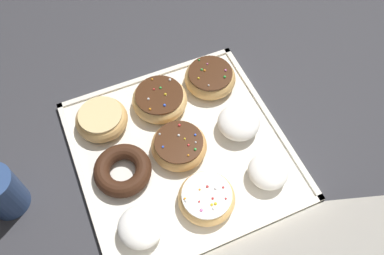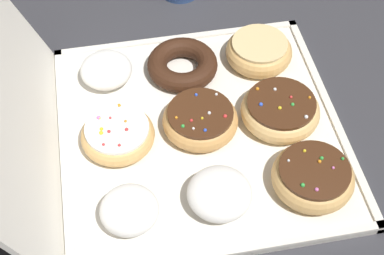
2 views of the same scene
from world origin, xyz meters
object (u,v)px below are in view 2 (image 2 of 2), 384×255
at_px(sprinkle_donut_4, 199,120).
at_px(chocolate_cake_ring_donut_5, 182,65).
at_px(glazed_ring_donut_2, 259,51).
at_px(sprinkle_donut_7, 118,134).
at_px(donut_box, 201,132).
at_px(powdered_filled_donut_3, 223,193).
at_px(sprinkle_donut_1, 280,110).
at_px(powdered_filled_donut_8, 106,70).
at_px(powdered_filled_donut_6, 129,210).
at_px(sprinkle_donut_0, 313,177).

bearing_deg(sprinkle_donut_4, chocolate_cake_ring_donut_5, 1.81).
bearing_deg(glazed_ring_donut_2, sprinkle_donut_4, 135.15).
bearing_deg(sprinkle_donut_7, chocolate_cake_ring_donut_5, -43.14).
bearing_deg(sprinkle_donut_4, glazed_ring_donut_2, -44.85).
distance_m(glazed_ring_donut_2, sprinkle_donut_4, 0.18).
xyz_separation_m(donut_box, powdered_filled_donut_3, (-0.13, -0.00, 0.03)).
relative_size(sprinkle_donut_4, sprinkle_donut_7, 1.05).
height_order(sprinkle_donut_1, powdered_filled_donut_8, same).
relative_size(donut_box, sprinkle_donut_7, 3.88).
distance_m(powdered_filled_donut_6, sprinkle_donut_7, 0.14).
distance_m(glazed_ring_donut_2, chocolate_cake_ring_donut_5, 0.13).
bearing_deg(powdered_filled_donut_6, sprinkle_donut_4, -41.26).
xyz_separation_m(sprinkle_donut_0, sprinkle_donut_7, (0.13, 0.26, -0.00)).
bearing_deg(powdered_filled_donut_6, donut_box, -42.76).
distance_m(chocolate_cake_ring_donut_5, sprinkle_donut_7, 0.18).
bearing_deg(powdered_filled_donut_3, donut_box, 2.05).
relative_size(sprinkle_donut_0, chocolate_cake_ring_donut_5, 1.01).
xyz_separation_m(donut_box, powdered_filled_donut_6, (-0.14, 0.13, 0.03)).
bearing_deg(sprinkle_donut_1, powdered_filled_donut_8, 62.32).
bearing_deg(glazed_ring_donut_2, powdered_filled_donut_6, 136.98).
bearing_deg(donut_box, sprinkle_donut_0, -133.29).
relative_size(glazed_ring_donut_2, powdered_filled_donut_8, 1.33).
distance_m(donut_box, sprinkle_donut_1, 0.13).
relative_size(glazed_ring_donut_2, powdered_filled_donut_6, 1.39).
bearing_deg(sprinkle_donut_4, sprinkle_donut_7, 92.08).
bearing_deg(sprinkle_donut_0, sprinkle_donut_1, 4.90).
height_order(powdered_filled_donut_6, sprinkle_donut_7, powdered_filled_donut_6).
xyz_separation_m(glazed_ring_donut_2, sprinkle_donut_4, (-0.13, 0.13, -0.00)).
height_order(powdered_filled_donut_3, sprinkle_donut_4, powdered_filled_donut_3).
bearing_deg(chocolate_cake_ring_donut_5, sprinkle_donut_4, -178.19).
distance_m(sprinkle_donut_4, chocolate_cake_ring_donut_5, 0.13).
distance_m(donut_box, powdered_filled_donut_3, 0.14).
relative_size(donut_box, glazed_ring_donut_2, 3.84).
xyz_separation_m(chocolate_cake_ring_donut_5, powdered_filled_donut_8, (0.01, 0.13, 0.01)).
bearing_deg(chocolate_cake_ring_donut_5, powdered_filled_donut_3, -177.67).
bearing_deg(sprinkle_donut_1, donut_box, 90.47).
xyz_separation_m(sprinkle_donut_4, chocolate_cake_ring_donut_5, (0.12, 0.00, -0.00)).
xyz_separation_m(sprinkle_donut_1, powdered_filled_donut_8, (0.13, 0.26, 0.00)).
height_order(sprinkle_donut_1, powdered_filled_donut_6, same).
height_order(donut_box, powdered_filled_donut_6, powdered_filled_donut_6).
bearing_deg(powdered_filled_donut_8, sprinkle_donut_4, -135.22).
distance_m(donut_box, sprinkle_donut_0, 0.19).
bearing_deg(powdered_filled_donut_3, powdered_filled_donut_8, 26.91).
distance_m(sprinkle_donut_1, chocolate_cake_ring_donut_5, 0.18).
height_order(chocolate_cake_ring_donut_5, sprinkle_donut_7, sprinkle_donut_7).
relative_size(sprinkle_donut_1, powdered_filled_donut_6, 1.52).
bearing_deg(glazed_ring_donut_2, sprinkle_donut_7, 117.75).
distance_m(powdered_filled_donut_3, powdered_filled_donut_8, 0.30).
height_order(sprinkle_donut_1, sprinkle_donut_4, sprinkle_donut_1).
xyz_separation_m(sprinkle_donut_0, sprinkle_donut_1, (0.13, 0.01, -0.00)).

